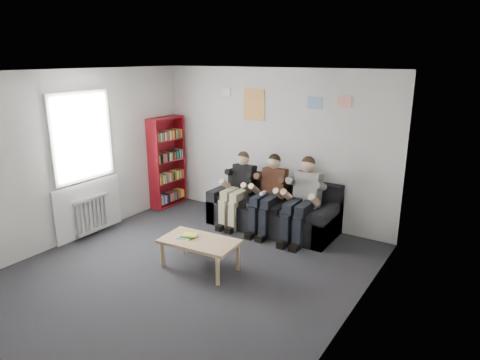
% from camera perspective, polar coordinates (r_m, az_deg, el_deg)
% --- Properties ---
extents(room_shell, '(5.00, 5.00, 5.00)m').
position_cam_1_polar(room_shell, '(5.60, -7.79, 0.16)').
color(room_shell, black).
rests_on(room_shell, ground).
extents(sofa, '(2.19, 0.90, 0.85)m').
position_cam_1_polar(sofa, '(7.43, 4.51, -4.14)').
color(sofa, black).
rests_on(sofa, ground).
extents(bookshelf, '(0.26, 0.79, 1.76)m').
position_cam_1_polar(bookshelf, '(8.52, -9.64, 2.40)').
color(bookshelf, maroon).
rests_on(bookshelf, ground).
extents(coffee_table, '(1.07, 0.59, 0.43)m').
position_cam_1_polar(coffee_table, '(6.03, -5.44, -8.42)').
color(coffee_table, tan).
rests_on(coffee_table, ground).
extents(game_cases, '(0.24, 0.21, 0.05)m').
position_cam_1_polar(game_cases, '(6.10, -7.03, -7.42)').
color(game_cases, white).
rests_on(game_cases, coffee_table).
extents(person_left, '(0.39, 0.83, 1.29)m').
position_cam_1_polar(person_left, '(7.45, -0.29, -1.25)').
color(person_left, black).
rests_on(person_left, sofa).
extents(person_middle, '(0.40, 0.86, 1.32)m').
position_cam_1_polar(person_middle, '(7.15, 3.81, -1.96)').
color(person_middle, '#4A2618').
rests_on(person_middle, sofa).
extents(person_right, '(0.42, 0.90, 1.36)m').
position_cam_1_polar(person_right, '(6.88, 8.26, -2.70)').
color(person_right, silver).
rests_on(person_right, sofa).
extents(radiator, '(0.10, 0.64, 0.60)m').
position_cam_1_polar(radiator, '(7.54, -19.10, -4.36)').
color(radiator, silver).
rests_on(radiator, ground).
extents(window, '(0.05, 1.30, 2.36)m').
position_cam_1_polar(window, '(7.39, -19.94, 0.70)').
color(window, white).
rests_on(window, room_shell).
extents(poster_large, '(0.42, 0.01, 0.55)m').
position_cam_1_polar(poster_large, '(7.69, 1.89, 9.99)').
color(poster_large, '#E4B950').
rests_on(poster_large, room_shell).
extents(poster_blue, '(0.25, 0.01, 0.20)m').
position_cam_1_polar(poster_blue, '(7.16, 9.95, 10.10)').
color(poster_blue, '#3A84C7').
rests_on(poster_blue, room_shell).
extents(poster_pink, '(0.22, 0.01, 0.18)m').
position_cam_1_polar(poster_pink, '(6.98, 13.80, 10.14)').
color(poster_pink, '#E146B3').
rests_on(poster_pink, room_shell).
extents(poster_sign, '(0.20, 0.01, 0.14)m').
position_cam_1_polar(poster_sign, '(7.99, -1.86, 11.66)').
color(poster_sign, white).
rests_on(poster_sign, room_shell).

